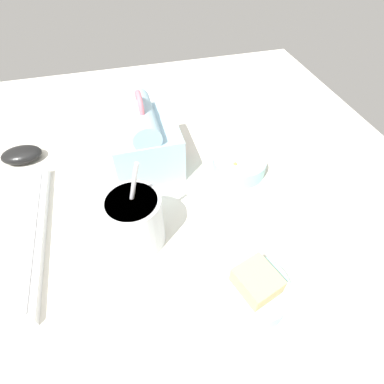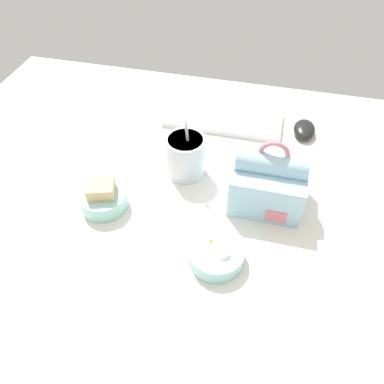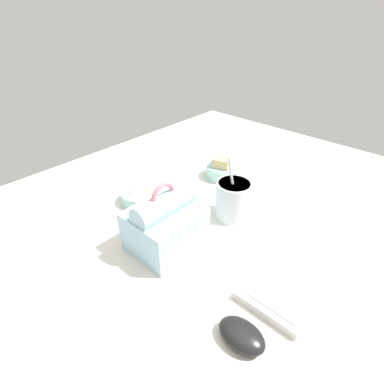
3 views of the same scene
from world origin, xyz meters
The scene contains 7 objects.
desk_surface centered at (0.00, 0.00, 1.00)cm, with size 140.00×110.00×2.00cm.
keyboard centered at (5.35, 32.28, 3.02)cm, with size 33.72×13.45×2.10cm.
lunch_bag centered at (20.41, 4.09, 8.33)cm, with size 16.17×14.26×17.52cm.
soup_cup centered at (-0.11, 8.98, 7.50)cm, with size 9.52×9.52×17.57cm.
bento_bowl_sandwich centered at (-15.58, -6.47, 4.70)cm, with size 10.74×10.74×7.24cm.
bento_bowl_snacks centered at (12.32, -14.84, 3.96)cm, with size 11.58×11.58×4.96cm.
computer_mouse centered at (28.47, 31.76, 3.58)cm, with size 5.95×8.85×3.17cm.
Camera 3 is at (56.62, 45.87, 52.34)cm, focal length 28.00 mm.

